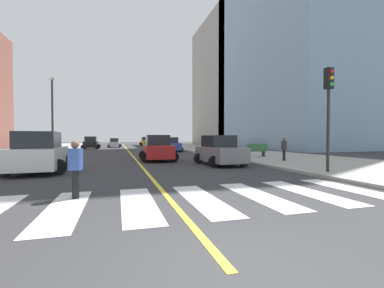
{
  "coord_description": "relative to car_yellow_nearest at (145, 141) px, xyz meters",
  "views": [
    {
      "loc": [
        -1.43,
        -3.02,
        1.77
      ],
      "look_at": [
        6.49,
        24.31,
        1.09
      ],
      "focal_mm": 24.17,
      "sensor_mm": 36.0,
      "label": 1
    }
  ],
  "objects": [
    {
      "name": "car_red_second",
      "position": [
        -3.45,
        -42.23,
        0.0
      ],
      "size": [
        2.89,
        4.52,
        1.99
      ],
      "rotation": [
        0.0,
        0.0,
        3.1
      ],
      "color": "red",
      "rests_on": "ground"
    },
    {
      "name": "crosswalk_paint",
      "position": [
        -5.03,
        -55.22,
        -0.92
      ],
      "size": [
        13.5,
        4.0,
        0.01
      ],
      "color": "silver",
      "rests_on": "ground"
    },
    {
      "name": "pedestrian_waiting_east",
      "position": [
        4.95,
        -46.45,
        0.11
      ],
      "size": [
        0.4,
        0.4,
        1.62
      ],
      "rotation": [
        0.0,
        0.0,
        4.16
      ],
      "color": "black",
      "rests_on": "sidewalk_kerb_east"
    },
    {
      "name": "car_gray_third",
      "position": [
        -0.02,
        -46.53,
        -0.02
      ],
      "size": [
        2.8,
        4.39,
        1.93
      ],
      "rotation": [
        0.0,
        0.0,
        3.18
      ],
      "color": "slate",
      "rests_on": "ground"
    },
    {
      "name": "car_silver_sixth",
      "position": [
        -6.96,
        -12.18,
        -0.13
      ],
      "size": [
        2.48,
        3.89,
        1.71
      ],
      "rotation": [
        0.0,
        0.0,
        -0.04
      ],
      "color": "#B7B7BC",
      "rests_on": "ground"
    },
    {
      "name": "car_yellow_nearest",
      "position": [
        0.0,
        0.0,
        0.0
      ],
      "size": [
        2.77,
        4.44,
        1.98
      ],
      "rotation": [
        0.0,
        0.0,
        3.14
      ],
      "color": "gold",
      "rests_on": "ground"
    },
    {
      "name": "pedestrian_walking_west",
      "position": [
        -14.21,
        -38.38,
        0.14
      ],
      "size": [
        0.41,
        0.41,
        1.66
      ],
      "rotation": [
        0.0,
        0.0,
        4.2
      ],
      "color": "#38383D",
      "rests_on": "sidewalk_kerb_west"
    },
    {
      "name": "car_blue_fourth",
      "position": [
        0.14,
        -29.68,
        -0.06
      ],
      "size": [
        2.59,
        4.14,
        1.84
      ],
      "rotation": [
        0.0,
        0.0,
        3.15
      ],
      "color": "#2D479E",
      "rests_on": "ground"
    },
    {
      "name": "ground_plane",
      "position": [
        -5.03,
        -59.22,
        -0.93
      ],
      "size": [
        220.0,
        220.0,
        0.0
      ],
      "primitive_type": "plane",
      "color": "#333335"
    },
    {
      "name": "parking_garage_concrete",
      "position": [
        24.08,
        -0.12,
        14.93
      ],
      "size": [
        18.0,
        24.0,
        31.72
      ],
      "primitive_type": "cube",
      "color": "#9E9B93",
      "rests_on": "ground"
    },
    {
      "name": "sidewalk_kerb_east",
      "position": [
        7.17,
        -39.22,
        -0.85
      ],
      "size": [
        10.0,
        120.0,
        0.15
      ],
      "primitive_type": "cube",
      "color": "#9E9B93",
      "rests_on": "ground"
    },
    {
      "name": "pedestrian_crossing",
      "position": [
        -7.64,
        -54.09,
        0.0
      ],
      "size": [
        0.42,
        0.42,
        1.68
      ],
      "rotation": [
        0.0,
        0.0,
        1.68
      ],
      "color": "black",
      "rests_on": "ground"
    },
    {
      "name": "traffic_light_near_corner",
      "position": [
        3.24,
        -52.21,
        2.69
      ],
      "size": [
        0.36,
        0.41,
        4.94
      ],
      "rotation": [
        0.0,
        0.0,
        3.14
      ],
      "color": "black",
      "rests_on": "sidewalk_kerb_east"
    },
    {
      "name": "car_white_seventh",
      "position": [
        -10.29,
        -47.43,
        0.05
      ],
      "size": [
        3.03,
        4.74,
        2.08
      ],
      "rotation": [
        0.0,
        0.0,
        0.04
      ],
      "color": "silver",
      "rests_on": "ground"
    },
    {
      "name": "park_bench",
      "position": [
        5.11,
        -42.4,
        -0.24
      ],
      "size": [
        1.84,
        0.71,
        1.12
      ],
      "rotation": [
        0.0,
        0.0,
        1.49
      ],
      "color": "#33603D",
      "rests_on": "sidewalk_kerb_east"
    },
    {
      "name": "car_black_fifth",
      "position": [
        -10.48,
        -18.29,
        0.0
      ],
      "size": [
        2.78,
        4.45,
        1.99
      ],
      "rotation": [
        0.0,
        0.0,
        0.0
      ],
      "color": "black",
      "rests_on": "ground"
    },
    {
      "name": "lane_divider_paint",
      "position": [
        -5.03,
        -19.22,
        -0.92
      ],
      "size": [
        0.16,
        80.0,
        0.01
      ],
      "primitive_type": "cube",
      "color": "yellow",
      "rests_on": "ground"
    },
    {
      "name": "street_lamp",
      "position": [
        -13.05,
        -31.86,
        3.94
      ],
      "size": [
        0.44,
        0.44,
        8.08
      ],
      "color": "#38383D",
      "rests_on": "sidewalk_kerb_west"
    }
  ]
}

